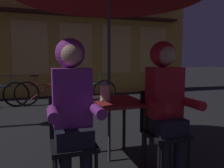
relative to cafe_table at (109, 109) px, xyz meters
name	(u,v)px	position (x,y,z in m)	size (l,w,h in m)	color
ground_plane	(109,161)	(0.00, 0.00, -0.64)	(60.00, 60.00, 0.00)	#232326
cafe_table	(109,109)	(0.00, 0.00, 0.00)	(0.72, 0.72, 0.74)	maroon
lantern	(105,90)	(-0.05, 0.02, 0.22)	(0.11, 0.11, 0.23)	white
chair_left	(72,136)	(-0.48, -0.37, -0.15)	(0.40, 0.40, 0.87)	black
chair_right	(162,127)	(0.48, -0.37, -0.15)	(0.40, 0.40, 0.87)	black
person_left_hooded	(72,100)	(-0.48, -0.43, 0.21)	(0.45, 0.56, 1.40)	black
person_right_hooded	(166,95)	(0.48, -0.43, 0.21)	(0.45, 0.56, 1.40)	black
shopfront_building	(52,4)	(-0.30, 5.40, 2.45)	(10.00, 0.93, 6.20)	gold
bicycle_third	(46,92)	(-0.62, 3.64, -0.29)	(1.67, 0.25, 0.84)	black
bicycle_fourth	(86,91)	(0.45, 3.59, -0.29)	(1.65, 0.41, 0.84)	black
book	(95,99)	(-0.14, 0.10, 0.11)	(0.20, 0.14, 0.02)	black
potted_plant	(160,80)	(3.11, 4.10, -0.09)	(0.60, 0.60, 0.92)	brown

